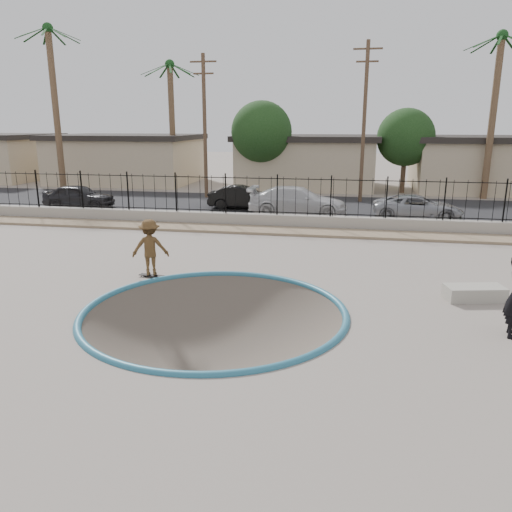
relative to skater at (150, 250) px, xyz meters
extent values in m
cube|color=gray|center=(2.80, 10.40, -2.00)|extent=(120.00, 120.00, 2.20)
torus|color=#286882|center=(2.80, -2.60, -0.90)|extent=(7.04, 7.04, 0.20)
cube|color=tan|center=(2.80, 7.60, -0.84)|extent=(42.00, 1.60, 0.11)
cube|color=#9F988C|center=(2.80, 8.70, -0.60)|extent=(42.00, 0.45, 0.60)
cube|color=black|center=(2.80, 8.70, -0.18)|extent=(40.00, 0.04, 0.03)
cube|color=black|center=(2.80, 8.70, 1.40)|extent=(40.00, 0.04, 0.04)
cube|color=black|center=(2.80, 15.40, -0.88)|extent=(90.00, 8.00, 0.04)
cube|color=tan|center=(-12.20, 24.90, 0.85)|extent=(11.00, 8.00, 3.50)
cube|color=black|center=(-12.20, 24.90, 2.80)|extent=(11.60, 8.60, 0.40)
cube|color=tan|center=(2.80, 24.90, 0.85)|extent=(10.00, 8.00, 3.50)
cube|color=black|center=(2.80, 24.90, 2.80)|extent=(10.60, 8.60, 0.40)
cube|color=tan|center=(16.80, 24.90, 0.85)|extent=(12.00, 8.00, 3.50)
cube|color=black|center=(16.80, 24.90, 2.80)|extent=(12.60, 8.60, 0.40)
cylinder|color=brown|center=(-14.20, 18.40, 4.60)|extent=(0.44, 0.44, 11.00)
sphere|color=#174218|center=(-14.20, 18.40, 10.05)|extent=(0.70, 0.70, 0.70)
cylinder|color=brown|center=(-7.20, 22.40, 3.60)|extent=(0.44, 0.44, 9.00)
sphere|color=#174218|center=(-7.20, 22.40, 8.05)|extent=(0.70, 0.70, 0.70)
cylinder|color=brown|center=(14.80, 20.40, 4.10)|extent=(0.44, 0.44, 10.00)
sphere|color=#174218|center=(14.80, 20.40, 9.05)|extent=(0.70, 0.70, 0.70)
cylinder|color=#473323|center=(-3.20, 17.40, 3.60)|extent=(0.24, 0.24, 9.00)
cube|color=#473323|center=(-3.20, 17.40, 7.60)|extent=(1.70, 0.10, 0.10)
cube|color=#473323|center=(-3.20, 17.40, 6.90)|extent=(1.30, 0.10, 0.10)
cylinder|color=#473323|center=(6.80, 17.40, 3.85)|extent=(0.24, 0.24, 9.50)
cube|color=#473323|center=(6.80, 17.40, 8.10)|extent=(1.70, 0.10, 0.10)
cube|color=#473323|center=(6.80, 17.40, 7.40)|extent=(1.30, 0.10, 0.10)
cylinder|color=#473323|center=(-0.20, 21.40, 0.60)|extent=(0.34, 0.34, 3.00)
sphere|color=#143311|center=(-0.20, 21.40, 3.30)|extent=(4.32, 4.32, 4.32)
cylinder|color=#473323|center=(9.80, 22.40, 0.48)|extent=(0.34, 0.34, 2.75)
sphere|color=#143311|center=(9.80, 22.40, 2.95)|extent=(3.96, 3.96, 3.96)
imported|color=brown|center=(0.00, 0.00, 0.00)|extent=(1.29, 0.95, 1.79)
cube|color=black|center=(0.00, 0.00, -0.83)|extent=(0.87, 0.34, 0.02)
cylinder|color=silver|center=(-0.30, -0.03, -0.87)|extent=(0.06, 0.04, 0.06)
cylinder|color=silver|center=(-0.27, 0.12, -0.87)|extent=(0.06, 0.04, 0.06)
cylinder|color=silver|center=(0.27, -0.12, -0.87)|extent=(0.06, 0.04, 0.06)
cylinder|color=silver|center=(0.30, 0.03, -0.87)|extent=(0.06, 0.04, 0.06)
cube|color=#A19D8F|center=(9.71, -0.33, -0.70)|extent=(1.71, 1.03, 0.40)
imported|color=black|center=(-9.23, 11.86, -0.18)|extent=(4.06, 1.78, 1.36)
imported|color=black|center=(0.15, 13.40, -0.21)|extent=(4.05, 1.68, 1.30)
imported|color=silver|center=(3.45, 11.80, -0.10)|extent=(5.23, 2.16, 1.51)
imported|color=#92949A|center=(9.59, 11.80, -0.24)|extent=(4.46, 2.10, 1.23)
camera|label=1|loc=(6.14, -14.46, 3.91)|focal=35.00mm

